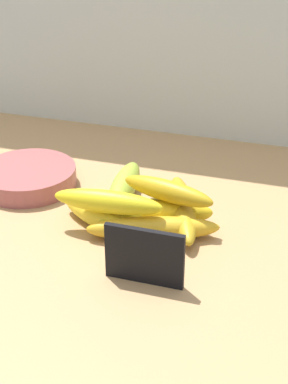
{
  "coord_description": "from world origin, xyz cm",
  "views": [
    {
      "loc": [
        29.44,
        -74.65,
        51.99
      ],
      "look_at": [
        5.49,
        2.15,
        8.0
      ],
      "focal_mm": 54.32,
      "sensor_mm": 36.0,
      "label": 1
    }
  ],
  "objects_px": {
    "banana_5": "(103,218)",
    "banana_7": "(108,202)",
    "banana_3": "(126,186)",
    "banana_6": "(168,191)",
    "chalkboard_sign": "(144,258)",
    "banana_4": "(161,212)",
    "fruit_bowl": "(28,177)",
    "banana_2": "(182,208)",
    "banana_0": "(134,216)",
    "banana_1": "(153,228)"
  },
  "relations": [
    {
      "from": "banana_2",
      "to": "banana_4",
      "type": "bearing_deg",
      "value": -140.84
    },
    {
      "from": "banana_2",
      "to": "banana_3",
      "type": "bearing_deg",
      "value": 158.57
    },
    {
      "from": "banana_0",
      "to": "banana_4",
      "type": "bearing_deg",
      "value": 29.96
    },
    {
      "from": "banana_1",
      "to": "banana_2",
      "type": "height_order",
      "value": "banana_2"
    },
    {
      "from": "banana_2",
      "to": "banana_7",
      "type": "distance_m",
      "value": 0.13
    },
    {
      "from": "banana_3",
      "to": "banana_6",
      "type": "xyz_separation_m",
      "value": [
        0.09,
        -0.06,
        0.04
      ]
    },
    {
      "from": "banana_5",
      "to": "banana_6",
      "type": "relative_size",
      "value": 1.05
    },
    {
      "from": "fruit_bowl",
      "to": "banana_1",
      "type": "relative_size",
      "value": 0.84
    },
    {
      "from": "chalkboard_sign",
      "to": "banana_1",
      "type": "bearing_deg",
      "value": 100.13
    },
    {
      "from": "banana_4",
      "to": "banana_7",
      "type": "distance_m",
      "value": 0.09
    },
    {
      "from": "banana_3",
      "to": "banana_6",
      "type": "bearing_deg",
      "value": -34.71
    },
    {
      "from": "chalkboard_sign",
      "to": "banana_7",
      "type": "distance_m",
      "value": 0.14
    },
    {
      "from": "fruit_bowl",
      "to": "banana_5",
      "type": "xyz_separation_m",
      "value": [
        0.18,
        -0.1,
        0.0
      ]
    },
    {
      "from": "chalkboard_sign",
      "to": "banana_6",
      "type": "distance_m",
      "value": 0.16
    },
    {
      "from": "banana_3",
      "to": "banana_4",
      "type": "xyz_separation_m",
      "value": [
        0.08,
        -0.07,
        -0.0
      ]
    },
    {
      "from": "banana_7",
      "to": "banana_5",
      "type": "bearing_deg",
      "value": 146.81
    },
    {
      "from": "banana_1",
      "to": "banana_2",
      "type": "bearing_deg",
      "value": 68.5
    },
    {
      "from": "banana_6",
      "to": "banana_1",
      "type": "bearing_deg",
      "value": -99.08
    },
    {
      "from": "banana_2",
      "to": "banana_6",
      "type": "xyz_separation_m",
      "value": [
        -0.02,
        -0.02,
        0.04
      ]
    },
    {
      "from": "banana_1",
      "to": "banana_4",
      "type": "xyz_separation_m",
      "value": [
        -0.0,
        0.05,
        0.0
      ]
    },
    {
      "from": "banana_3",
      "to": "banana_7",
      "type": "distance_m",
      "value": 0.12
    },
    {
      "from": "banana_5",
      "to": "banana_7",
      "type": "height_order",
      "value": "banana_7"
    },
    {
      "from": "banana_1",
      "to": "banana_7",
      "type": "bearing_deg",
      "value": -177.72
    },
    {
      "from": "banana_0",
      "to": "banana_3",
      "type": "distance_m",
      "value": 0.1
    },
    {
      "from": "banana_0",
      "to": "banana_6",
      "type": "relative_size",
      "value": 0.98
    },
    {
      "from": "fruit_bowl",
      "to": "banana_2",
      "type": "xyz_separation_m",
      "value": [
        0.29,
        -0.03,
        0.0
      ]
    },
    {
      "from": "banana_0",
      "to": "banana_7",
      "type": "height_order",
      "value": "banana_7"
    },
    {
      "from": "chalkboard_sign",
      "to": "banana_4",
      "type": "xyz_separation_m",
      "value": [
        -0.02,
        0.15,
        -0.02
      ]
    },
    {
      "from": "banana_5",
      "to": "banana_6",
      "type": "distance_m",
      "value": 0.11
    },
    {
      "from": "banana_1",
      "to": "chalkboard_sign",
      "type": "bearing_deg",
      "value": -79.87
    },
    {
      "from": "banana_4",
      "to": "banana_5",
      "type": "bearing_deg",
      "value": -153.42
    },
    {
      "from": "chalkboard_sign",
      "to": "banana_2",
      "type": "xyz_separation_m",
      "value": [
        0.01,
        0.18,
        -0.02
      ]
    },
    {
      "from": "banana_2",
      "to": "banana_7",
      "type": "xyz_separation_m",
      "value": [
        -0.1,
        -0.07,
        0.04
      ]
    },
    {
      "from": "banana_0",
      "to": "chalkboard_sign",
      "type": "bearing_deg",
      "value": -66.24
    },
    {
      "from": "banana_2",
      "to": "banana_3",
      "type": "distance_m",
      "value": 0.12
    },
    {
      "from": "banana_1",
      "to": "banana_3",
      "type": "height_order",
      "value": "banana_3"
    },
    {
      "from": "fruit_bowl",
      "to": "banana_4",
      "type": "height_order",
      "value": "banana_4"
    },
    {
      "from": "banana_2",
      "to": "banana_6",
      "type": "distance_m",
      "value": 0.05
    },
    {
      "from": "banana_0",
      "to": "banana_3",
      "type": "xyz_separation_m",
      "value": [
        -0.04,
        0.09,
        0.0
      ]
    },
    {
      "from": "chalkboard_sign",
      "to": "banana_3",
      "type": "bearing_deg",
      "value": 114.75
    },
    {
      "from": "banana_3",
      "to": "fruit_bowl",
      "type": "bearing_deg",
      "value": -176.05
    },
    {
      "from": "chalkboard_sign",
      "to": "banana_4",
      "type": "relative_size",
      "value": 0.67
    },
    {
      "from": "fruit_bowl",
      "to": "banana_3",
      "type": "xyz_separation_m",
      "value": [
        0.18,
        0.01,
        0.0
      ]
    },
    {
      "from": "banana_5",
      "to": "banana_7",
      "type": "bearing_deg",
      "value": -33.19
    },
    {
      "from": "banana_6",
      "to": "banana_0",
      "type": "bearing_deg",
      "value": -151.21
    },
    {
      "from": "banana_0",
      "to": "banana_1",
      "type": "height_order",
      "value": "same"
    },
    {
      "from": "banana_1",
      "to": "banana_6",
      "type": "bearing_deg",
      "value": 80.92
    },
    {
      "from": "banana_1",
      "to": "banana_5",
      "type": "relative_size",
      "value": 1.24
    },
    {
      "from": "banana_2",
      "to": "fruit_bowl",
      "type": "bearing_deg",
      "value": 174.0
    },
    {
      "from": "banana_5",
      "to": "banana_7",
      "type": "xyz_separation_m",
      "value": [
        0.01,
        -0.01,
        0.04
      ]
    }
  ]
}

